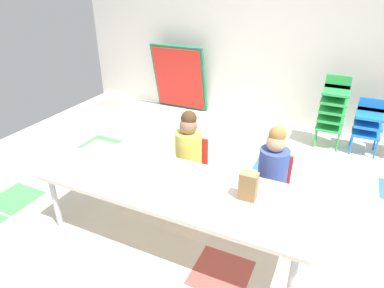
% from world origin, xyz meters
% --- Properties ---
extents(ground_plane, '(6.28, 4.52, 0.02)m').
position_xyz_m(ground_plane, '(-0.01, 0.00, -0.01)').
color(ground_plane, silver).
extents(back_wall, '(6.28, 0.10, 2.58)m').
position_xyz_m(back_wall, '(0.00, 2.26, 1.29)').
color(back_wall, beige).
rests_on(back_wall, ground_plane).
extents(craft_table, '(2.19, 0.77, 0.55)m').
position_xyz_m(craft_table, '(-0.05, -0.69, 0.51)').
color(craft_table, beige).
rests_on(craft_table, ground_plane).
extents(seated_child_near_camera, '(0.34, 0.34, 0.92)m').
position_xyz_m(seated_child_near_camera, '(-0.22, -0.07, 0.55)').
color(seated_child_near_camera, red).
rests_on(seated_child_near_camera, ground_plane).
extents(seated_child_middle_seat, '(0.32, 0.31, 0.92)m').
position_xyz_m(seated_child_middle_seat, '(0.61, -0.07, 0.55)').
color(seated_child_middle_seat, red).
rests_on(seated_child_middle_seat, ground_plane).
extents(kid_chair_green_stack, '(0.32, 0.30, 0.92)m').
position_xyz_m(kid_chair_green_stack, '(0.96, 1.75, 0.52)').
color(kid_chair_green_stack, green).
rests_on(kid_chair_green_stack, ground_plane).
extents(kid_chair_blue_stack, '(0.32, 0.30, 0.68)m').
position_xyz_m(kid_chair_blue_stack, '(1.40, 1.75, 0.40)').
color(kid_chair_blue_stack, blue).
rests_on(kid_chair_blue_stack, ground_plane).
extents(folded_activity_table, '(0.90, 0.29, 1.09)m').
position_xyz_m(folded_activity_table, '(-1.41, 2.06, 0.54)').
color(folded_activity_table, '#19724C').
rests_on(folded_activity_table, ground_plane).
extents(paper_bag_brown, '(0.13, 0.09, 0.22)m').
position_xyz_m(paper_bag_brown, '(0.53, -0.63, 0.66)').
color(paper_bag_brown, '#9E754C').
rests_on(paper_bag_brown, craft_table).
extents(paper_plate_near_edge, '(0.18, 0.18, 0.01)m').
position_xyz_m(paper_plate_near_edge, '(-0.23, -0.65, 0.55)').
color(paper_plate_near_edge, white).
rests_on(paper_plate_near_edge, craft_table).
extents(donut_powdered_on_plate, '(0.11, 0.11, 0.03)m').
position_xyz_m(donut_powdered_on_plate, '(-0.23, -0.65, 0.57)').
color(donut_powdered_on_plate, white).
rests_on(donut_powdered_on_plate, craft_table).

